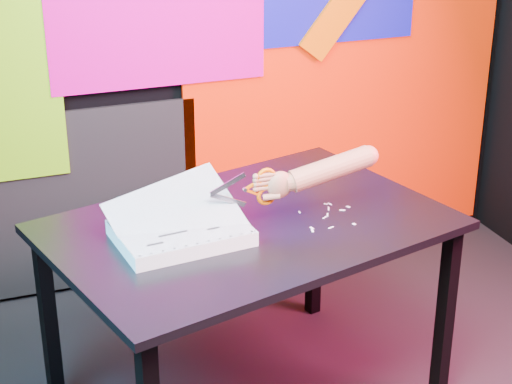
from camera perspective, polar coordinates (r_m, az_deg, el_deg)
name	(u,v)px	position (r m, az deg, el deg)	size (l,w,h in m)	color
room	(368,77)	(2.45, 7.48, 7.59)	(3.01, 3.01, 2.71)	black
backdrop	(228,77)	(3.88, -1.91, 7.66)	(2.88, 0.05, 2.08)	red
work_table	(249,243)	(2.96, -0.50, -3.43)	(1.51, 1.19, 0.75)	black
printout_stack	(181,232)	(2.81, -5.03, -2.68)	(0.47, 0.35, 0.22)	beige
scissors	(262,187)	(2.85, 0.39, 0.32)	(0.23, 0.01, 0.14)	#B7B8BF
hand_forearm	(322,171)	(2.92, 4.43, 1.39)	(0.45, 0.08, 0.15)	#9B553E
paper_clippings	(329,216)	(2.99, 4.87, -1.59)	(0.21, 0.20, 0.00)	silver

